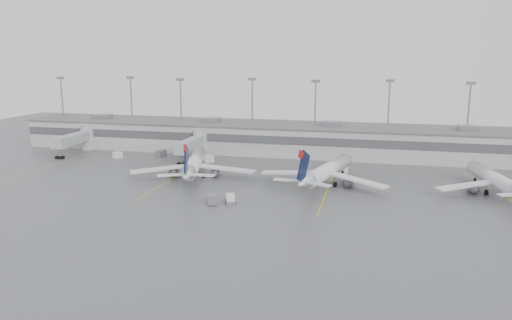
% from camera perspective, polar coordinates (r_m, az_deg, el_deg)
% --- Properties ---
extents(ground, '(260.00, 260.00, 0.00)m').
position_cam_1_polar(ground, '(87.79, -4.78, -6.33)').
color(ground, '#4D4D50').
rests_on(ground, ground).
extents(terminal, '(152.00, 17.00, 9.45)m').
position_cam_1_polar(terminal, '(141.48, 2.57, 2.50)').
color(terminal, '#9B9B96').
rests_on(terminal, ground).
extents(light_masts, '(142.40, 8.00, 20.60)m').
position_cam_1_polar(light_masts, '(146.02, 3.04, 5.90)').
color(light_masts, gray).
rests_on(light_masts, ground).
extents(jet_bridge_left, '(4.00, 17.20, 7.00)m').
position_cam_1_polar(jet_bridge_left, '(151.16, -19.53, 2.31)').
color(jet_bridge_left, gray).
rests_on(jet_bridge_left, ground).
extents(jet_bridge_right, '(4.00, 17.20, 7.00)m').
position_cam_1_polar(jet_bridge_right, '(135.39, -6.99, 1.86)').
color(jet_bridge_right, gray).
rests_on(jet_bridge_right, ground).
extents(stand_markings, '(105.25, 40.00, 0.01)m').
position_cam_1_polar(stand_markings, '(109.88, -0.85, -2.50)').
color(stand_markings, gold).
rests_on(stand_markings, ground).
extents(jet_mid_left, '(27.47, 31.16, 10.26)m').
position_cam_1_polar(jet_mid_left, '(114.18, -7.10, -0.40)').
color(jet_mid_left, silver).
rests_on(jet_mid_left, ground).
extents(jet_mid_right, '(27.17, 30.85, 10.19)m').
position_cam_1_polar(jet_mid_right, '(107.42, 8.07, -1.23)').
color(jet_mid_right, silver).
rests_on(jet_mid_right, ground).
extents(jet_far_right, '(25.46, 28.84, 9.45)m').
position_cam_1_polar(jet_far_right, '(110.48, 25.80, -2.08)').
color(jet_far_right, silver).
rests_on(jet_far_right, ground).
extents(baggage_tug, '(2.56, 3.19, 1.79)m').
position_cam_1_polar(baggage_tug, '(94.17, -2.94, -4.58)').
color(baggage_tug, silver).
rests_on(baggage_tug, ground).
extents(baggage_cart, '(2.45, 3.17, 1.80)m').
position_cam_1_polar(baggage_cart, '(93.94, -5.03, -4.50)').
color(baggage_cart, slate).
rests_on(baggage_cart, ground).
extents(gse_uld_a, '(2.60, 2.01, 1.64)m').
position_cam_1_polar(gse_uld_a, '(139.93, -15.52, 0.56)').
color(gse_uld_a, silver).
rests_on(gse_uld_a, ground).
extents(gse_uld_b, '(2.95, 2.41, 1.80)m').
position_cam_1_polar(gse_uld_b, '(129.94, -5.36, 0.13)').
color(gse_uld_b, silver).
rests_on(gse_uld_b, ground).
extents(gse_uld_c, '(3.08, 2.38, 1.95)m').
position_cam_1_polar(gse_uld_c, '(119.85, 9.77, -0.97)').
color(gse_uld_c, silver).
rests_on(gse_uld_c, ground).
extents(gse_loader, '(2.53, 3.28, 1.81)m').
position_cam_1_polar(gse_loader, '(138.87, -10.80, 0.74)').
color(gse_loader, slate).
rests_on(gse_loader, ground).
extents(cone_a, '(0.41, 0.41, 0.65)m').
position_cam_1_polar(cone_a, '(138.39, -18.87, 0.02)').
color(cone_a, '#FF5705').
rests_on(cone_a, ground).
extents(cone_b, '(0.37, 0.37, 0.60)m').
position_cam_1_polar(cone_b, '(127.89, -5.08, -0.33)').
color(cone_b, '#FF5705').
rests_on(cone_b, ground).
extents(cone_c, '(0.50, 0.50, 0.79)m').
position_cam_1_polar(cone_c, '(114.87, 7.20, -1.76)').
color(cone_c, '#FF5705').
rests_on(cone_c, ground).
extents(cone_d, '(0.46, 0.46, 0.73)m').
position_cam_1_polar(cone_d, '(114.48, 20.77, -2.52)').
color(cone_d, '#FF5705').
rests_on(cone_d, ground).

